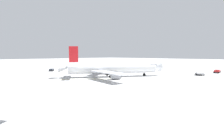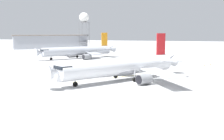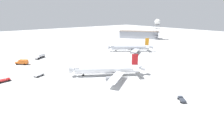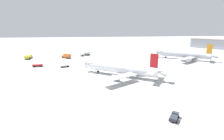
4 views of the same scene
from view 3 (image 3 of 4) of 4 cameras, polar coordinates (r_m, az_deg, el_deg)
The scene contains 13 objects.
ground_plane at distance 78.91m, azimuth -0.83°, elevation -2.78°, with size 600.00×600.00×0.00m, color #B2B2B2.
airliner_main at distance 80.68m, azimuth -1.42°, elevation 0.19°, with size 30.06×33.90×11.16m.
airliner_secondary at distance 136.39m, azimuth 6.84°, elevation 8.08°, with size 28.11×32.27×11.10m.
catering_truck_truck at distance 113.79m, azimuth -29.71°, elevation 2.54°, with size 7.02×7.20×3.10m.
pushback_tug_truck at distance 88.95m, azimuth -25.04°, elevation -1.51°, with size 4.28×5.29×1.30m.
ops_pickup_truck at distance 89.60m, azimuth -34.69°, elevation -3.09°, with size 2.65×5.52×1.41m.
fuel_tanker_truck at distance 124.84m, azimuth -24.61°, elevation 4.62°, with size 6.33×8.21×2.87m.
baggage_truck_truck_extra at distance 63.57m, azimuth 23.99°, elevation -9.74°, with size 4.05×3.69×1.22m.
radar_tower at distance 206.46m, azimuth 16.11°, elevation 16.21°, with size 6.63×6.63×24.59m.
terminal_shed at distance 215.30m, azimuth 9.65°, elevation 12.58°, with size 48.51×41.77×9.38m.
taxiway_centreline at distance 86.17m, azimuth -1.50°, elevation -0.80°, with size 101.41×130.59×0.01m.
safety_cone_near at distance 97.25m, azimuth 23.43°, elevation 0.11°, with size 0.36×0.36×0.55m.
safety_cone_mid at distance 99.90m, azimuth 25.62°, elevation 0.28°, with size 0.36×0.36×0.55m.
Camera 3 is at (-57.50, 44.93, 30.05)m, focal length 25.20 mm.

